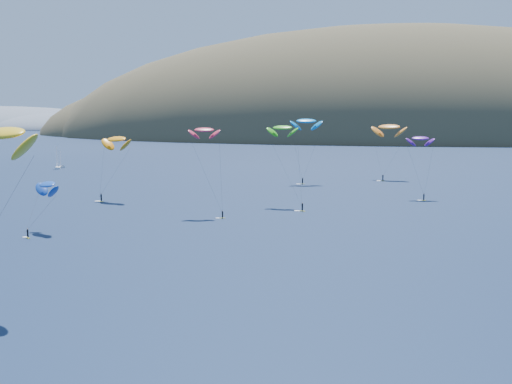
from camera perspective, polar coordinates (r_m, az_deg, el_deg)
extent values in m
ellipsoid|color=#3D3526|center=(610.68, 10.62, 3.17)|extent=(600.00, 300.00, 210.00)
ellipsoid|color=#3D3526|center=(664.37, -3.24, 4.03)|extent=(340.00, 240.00, 120.00)
ellipsoid|color=slate|center=(857.59, -13.89, 4.77)|extent=(240.00, 180.00, 44.00)
cube|color=white|center=(300.24, -15.54, 1.88)|extent=(4.35, 7.29, 0.85)
cylinder|color=white|center=(300.29, -15.53, 2.83)|extent=(0.13, 0.13, 9.92)
cube|color=gold|center=(192.12, -12.27, -0.75)|extent=(1.69, 1.12, 0.09)
cylinder|color=black|center=(191.99, -12.28, -0.45)|extent=(0.38, 0.38, 1.75)
sphere|color=#8C6047|center=(191.87, -12.29, -0.15)|extent=(0.29, 0.29, 0.29)
ellipsoid|color=orange|center=(194.31, -11.10, 4.18)|extent=(11.06, 8.45, 5.59)
ellipsoid|color=gold|center=(94.57, -19.57, 4.46)|extent=(11.94, 8.33, 6.07)
cube|color=gold|center=(171.06, 3.72, -1.53)|extent=(1.56, 0.58, 0.08)
cylinder|color=black|center=(170.93, 3.72, -1.21)|extent=(0.36, 0.36, 1.64)
sphere|color=#8C6047|center=(170.80, 3.73, -0.90)|extent=(0.27, 0.27, 0.27)
ellipsoid|color=green|center=(181.29, 2.13, 5.17)|extent=(8.06, 4.31, 4.33)
cube|color=gold|center=(231.27, 3.74, 0.64)|extent=(1.61, 0.84, 0.09)
cylinder|color=black|center=(231.17, 3.74, 0.88)|extent=(0.36, 0.36, 1.66)
sphere|color=#8C6047|center=(231.07, 3.74, 1.12)|extent=(0.28, 0.28, 0.28)
ellipsoid|color=#0076C7|center=(234.35, 4.04, 5.70)|extent=(10.93, 7.17, 5.61)
cube|color=gold|center=(195.41, 13.27, -0.66)|extent=(1.46, 0.54, 0.08)
cylinder|color=black|center=(195.30, 13.28, -0.40)|extent=(0.33, 0.33, 1.53)
sphere|color=#8C6047|center=(195.19, 13.28, -0.14)|extent=(0.26, 0.26, 0.26)
ellipsoid|color=#4F108D|center=(200.36, 13.01, 4.21)|extent=(7.48, 3.99, 4.02)
cube|color=gold|center=(160.10, -2.69, -2.10)|extent=(1.34, 0.72, 0.07)
cylinder|color=black|center=(159.98, -2.70, -1.81)|extent=(0.30, 0.30, 1.38)
sphere|color=#8C6047|center=(159.86, -2.70, -1.53)|extent=(0.23, 0.23, 0.23)
ellipsoid|color=#D22C46|center=(164.58, -4.17, 4.99)|extent=(7.54, 5.03, 3.86)
cube|color=gold|center=(142.53, -17.79, -3.52)|extent=(1.33, 1.16, 0.08)
cylinder|color=black|center=(142.39, -17.80, -3.18)|extent=(0.32, 0.32, 1.47)
sphere|color=#8C6047|center=(142.24, -17.81, -2.84)|extent=(0.25, 0.25, 0.25)
ellipsoid|color=#103CA0|center=(148.15, -16.36, 0.59)|extent=(8.55, 7.80, 4.44)
cube|color=gold|center=(244.06, 10.11, 0.88)|extent=(1.72, 0.90, 0.09)
cylinder|color=black|center=(243.96, 10.12, 1.12)|extent=(0.39, 0.39, 1.76)
sphere|color=#8C6047|center=(243.86, 10.12, 1.36)|extent=(0.30, 0.30, 0.30)
ellipsoid|color=orange|center=(251.92, 10.60, 5.15)|extent=(12.97, 8.54, 6.65)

